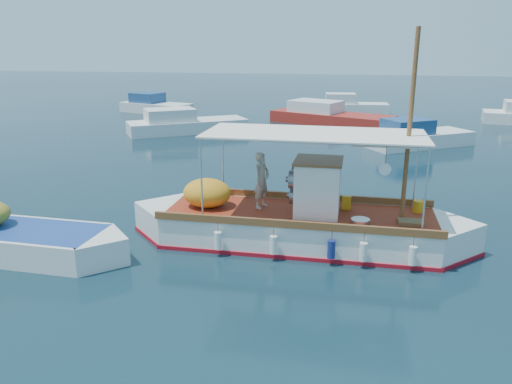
# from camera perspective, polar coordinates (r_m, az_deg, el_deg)

# --- Properties ---
(ground) EXTENTS (160.00, 160.00, 0.00)m
(ground) POSITION_cam_1_polar(r_m,az_deg,el_deg) (15.37, 3.28, -4.93)
(ground) COLOR black
(ground) RESTS_ON ground
(fishing_caique) EXTENTS (10.27, 2.97, 6.26)m
(fishing_caique) POSITION_cam_1_polar(r_m,az_deg,el_deg) (14.69, 4.67, -3.72)
(fishing_caique) COLOR white
(fishing_caique) RESTS_ON ground
(dinghy) EXTENTS (6.93, 2.16, 1.69)m
(dinghy) POSITION_cam_1_polar(r_m,az_deg,el_deg) (15.49, -26.01, -5.12)
(dinghy) COLOR white
(dinghy) RESTS_ON ground
(bg_boat_nw) EXTENTS (7.71, 6.11, 1.80)m
(bg_boat_nw) POSITION_cam_1_polar(r_m,az_deg,el_deg) (33.05, -8.22, 7.58)
(bg_boat_nw) COLOR silver
(bg_boat_nw) RESTS_ON ground
(bg_boat_n) EXTENTS (9.14, 6.19, 1.80)m
(bg_boat_n) POSITION_cam_1_polar(r_m,az_deg,el_deg) (36.70, 8.23, 8.48)
(bg_boat_n) COLOR maroon
(bg_boat_n) RESTS_ON ground
(bg_boat_ne) EXTENTS (6.32, 5.18, 1.80)m
(bg_boat_ne) POSITION_cam_1_polar(r_m,az_deg,el_deg) (29.68, 17.90, 5.90)
(bg_boat_ne) COLOR silver
(bg_boat_ne) RESTS_ON ground
(bg_boat_far_w) EXTENTS (6.50, 4.11, 1.80)m
(bg_boat_far_w) POSITION_cam_1_polar(r_m,az_deg,el_deg) (43.26, -11.54, 9.56)
(bg_boat_far_w) COLOR silver
(bg_boat_far_w) RESTS_ON ground
(bg_boat_far_n) EXTENTS (6.17, 2.50, 1.80)m
(bg_boat_far_n) POSITION_cam_1_polar(r_m,az_deg,el_deg) (42.81, 10.55, 9.54)
(bg_boat_far_n) COLOR silver
(bg_boat_far_n) RESTS_ON ground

